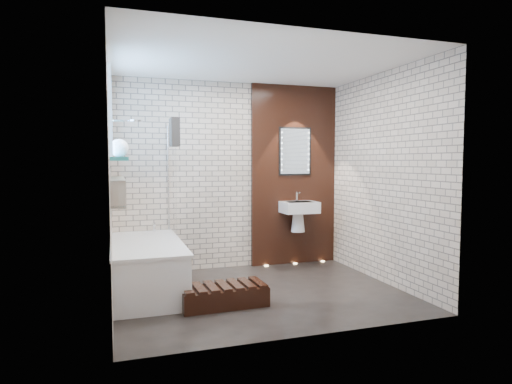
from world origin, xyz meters
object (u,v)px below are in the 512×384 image
object	(u,v)px
washbasin	(299,211)
led_mirror	(295,151)
bathtub	(147,267)
walnut_step	(223,296)
bath_screen	(172,179)

from	to	relation	value
washbasin	led_mirror	bearing A→B (deg)	90.00
bathtub	led_mirror	xyz separation A→B (m)	(2.17, 0.78, 1.36)
washbasin	led_mirror	distance (m)	0.88
led_mirror	washbasin	bearing A→B (deg)	-90.00
bathtub	walnut_step	world-z (taller)	bathtub
bathtub	walnut_step	xyz separation A→B (m)	(0.72, -0.75, -0.19)
bathtub	bath_screen	bearing A→B (deg)	51.10
bath_screen	walnut_step	world-z (taller)	bath_screen
bath_screen	walnut_step	size ratio (longest dim) A/B	1.57
walnut_step	bathtub	bearing A→B (deg)	133.83
washbasin	led_mirror	xyz separation A→B (m)	(0.00, 0.16, 0.86)
washbasin	walnut_step	size ratio (longest dim) A/B	0.65
bath_screen	washbasin	bearing A→B (deg)	5.78
walnut_step	bath_screen	bearing A→B (deg)	107.06
washbasin	walnut_step	distance (m)	2.12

